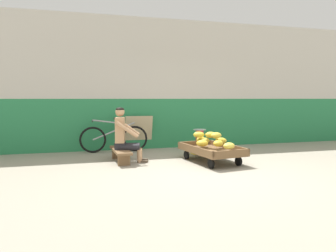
{
  "coord_description": "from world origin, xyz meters",
  "views": [
    {
      "loc": [
        -2.05,
        -4.91,
        1.32
      ],
      "look_at": [
        -0.36,
        1.34,
        0.75
      ],
      "focal_mm": 33.43,
      "sensor_mm": 36.0,
      "label": 1
    }
  ],
  "objects": [
    {
      "name": "bicycle_near_left",
      "position": [
        -1.35,
        2.81,
        0.35
      ],
      "size": [
        1.66,
        0.48,
        0.86
      ],
      "color": "black",
      "rests_on": "ground"
    },
    {
      "name": "weighing_scale",
      "position": [
        0.6,
        2.03,
        0.45
      ],
      "size": [
        0.3,
        0.3,
        0.29
      ],
      "color": "#28282D",
      "rests_on": "plastic_crate"
    },
    {
      "name": "ground_plane",
      "position": [
        0.0,
        0.0,
        0.0
      ],
      "size": [
        80.0,
        80.0,
        0.0
      ],
      "primitive_type": "plane",
      "color": "gray"
    },
    {
      "name": "banana_pile",
      "position": [
        0.49,
        1.07,
        0.47
      ],
      "size": [
        0.81,
        1.26,
        0.26
      ],
      "color": "yellow",
      "rests_on": "banana_cart"
    },
    {
      "name": "sign_board",
      "position": [
        -0.68,
        3.08,
        0.44
      ],
      "size": [
        0.7,
        0.25,
        0.88
      ],
      "color": "#C6B289",
      "rests_on": "ground"
    },
    {
      "name": "low_bench",
      "position": [
        -1.33,
        1.58,
        0.2
      ],
      "size": [
        0.36,
        1.11,
        0.27
      ],
      "color": "brown",
      "rests_on": "ground"
    },
    {
      "name": "plastic_crate",
      "position": [
        0.6,
        2.03,
        0.15
      ],
      "size": [
        0.36,
        0.28,
        0.3
      ],
      "color": "gold",
      "rests_on": "ground"
    },
    {
      "name": "banana_cart",
      "position": [
        0.48,
        1.04,
        0.24
      ],
      "size": [
        1.05,
        1.55,
        0.36
      ],
      "color": "brown",
      "rests_on": "ground"
    },
    {
      "name": "back_wall",
      "position": [
        0.0,
        3.27,
        1.69
      ],
      "size": [
        16.0,
        0.3,
        3.39
      ],
      "color": "#287F4C",
      "rests_on": "ground"
    },
    {
      "name": "vendor_seated",
      "position": [
        -1.24,
        1.56,
        0.57
      ],
      "size": [
        0.72,
        0.57,
        1.14
      ],
      "color": "tan",
      "rests_on": "ground"
    }
  ]
}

